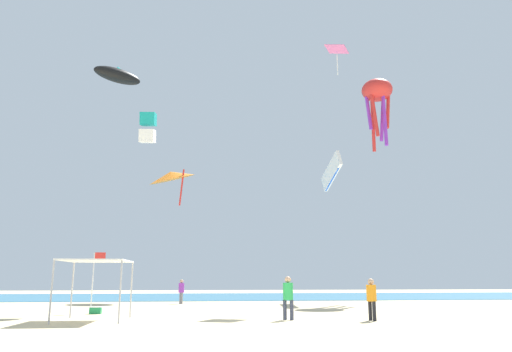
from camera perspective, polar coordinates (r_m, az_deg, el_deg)
ground at (r=18.82m, az=1.62°, el=-17.69°), size 110.00×110.00×0.10m
ocean_strip at (r=47.99m, az=-3.29°, el=-14.25°), size 110.00×19.56×0.03m
canopy_tent at (r=22.06m, az=-18.62°, el=-9.91°), size 2.73×3.11×2.53m
person_near_tent at (r=21.40m, az=13.71°, el=-13.81°), size 0.41×0.46×1.75m
person_leftmost at (r=21.22m, az=3.87°, el=-13.99°), size 0.44×0.44×1.84m
person_central at (r=34.77m, az=-8.96°, el=-13.32°), size 0.40×0.43×1.67m
banner_flag at (r=26.99m, az=-18.83°, el=-11.23°), size 0.61×0.06×3.11m
cooler_box at (r=26.09m, az=-18.72°, el=-15.04°), size 0.57×0.37×0.35m
kite_diamond_pink at (r=38.49m, az=9.68°, el=14.65°), size 2.15×2.16×2.33m
kite_box_teal at (r=30.49m, az=-12.87°, el=5.69°), size 0.98×1.12×2.08m
kite_delta_orange at (r=41.31m, az=-10.14°, el=0.04°), size 5.49×5.49×3.71m
kite_inflatable_black at (r=47.06m, az=-16.29°, el=11.52°), size 4.70×3.95×1.86m
kite_octopus_red at (r=44.61m, az=14.36°, el=9.55°), size 3.29×3.29×6.45m
kite_parafoil_white at (r=40.07m, az=9.06°, el=0.47°), size 0.69×4.50×2.73m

